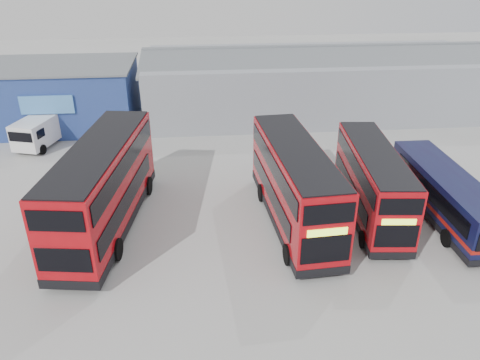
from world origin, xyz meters
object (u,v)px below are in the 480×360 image
(double_decker_left, at_px, (104,188))
(panel_van, at_px, (41,129))
(office_block, at_px, (61,95))
(maintenance_shed, at_px, (314,82))
(double_decker_centre, at_px, (295,186))
(double_decker_right, at_px, (372,184))
(single_decker_blue, at_px, (445,196))

(double_decker_left, relative_size, panel_van, 2.12)
(office_block, relative_size, maintenance_shed, 0.40)
(maintenance_shed, height_order, double_decker_centre, maintenance_shed)
(double_decker_right, height_order, single_decker_blue, double_decker_right)
(maintenance_shed, xyz_separation_m, panel_van, (-22.61, -6.56, -1.36))
(office_block, bearing_deg, panel_van, -97.57)
(office_block, height_order, panel_van, office_block)
(maintenance_shed, bearing_deg, double_decker_left, -129.55)
(double_decker_left, height_order, double_decker_right, double_decker_left)
(maintenance_shed, xyz_separation_m, single_decker_blue, (2.72, -19.77, -1.27))
(office_block, height_order, double_decker_centre, office_block)
(maintenance_shed, bearing_deg, double_decker_centre, -106.33)
(double_decker_centre, distance_m, panel_van, 21.30)
(double_decker_left, relative_size, double_decker_right, 1.22)
(double_decker_centre, bearing_deg, maintenance_shed, 69.85)
(office_block, xyz_separation_m, double_decker_centre, (16.28, -17.50, -0.34))
(double_decker_right, bearing_deg, panel_van, 154.77)
(double_decker_left, height_order, double_decker_centre, double_decker_left)
(double_decker_left, bearing_deg, single_decker_blue, -173.88)
(office_block, height_order, double_decker_left, office_block)
(maintenance_shed, bearing_deg, office_block, -174.79)
(office_block, relative_size, double_decker_left, 1.07)
(double_decker_centre, height_order, double_decker_right, double_decker_centre)
(office_block, xyz_separation_m, single_decker_blue, (24.72, -17.76, -1.25))
(office_block, xyz_separation_m, double_decker_left, (6.23, -17.09, -0.20))
(single_decker_blue, bearing_deg, panel_van, -27.24)
(double_decker_centre, relative_size, single_decker_blue, 1.09)
(single_decker_blue, bearing_deg, maintenance_shed, -81.87)
(double_decker_centre, xyz_separation_m, double_decker_right, (4.44, 0.38, -0.27))
(double_decker_right, xyz_separation_m, panel_van, (-21.33, 12.57, -0.72))
(double_decker_centre, height_order, single_decker_blue, double_decker_centre)
(double_decker_right, relative_size, single_decker_blue, 0.96)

